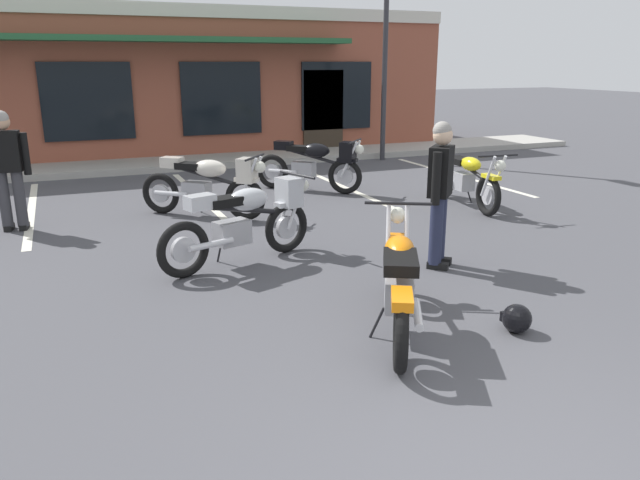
# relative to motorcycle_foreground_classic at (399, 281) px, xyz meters

# --- Properties ---
(ground_plane) EXTENTS (80.00, 80.00, 0.00)m
(ground_plane) POSITION_rel_motorcycle_foreground_classic_xyz_m (-0.41, 1.54, -0.46)
(ground_plane) COLOR #47474C
(sidewalk_kerb) EXTENTS (22.00, 1.80, 0.14)m
(sidewalk_kerb) POSITION_rel_motorcycle_foreground_classic_xyz_m (-0.41, 9.89, -0.39)
(sidewalk_kerb) COLOR #A8A59E
(sidewalk_kerb) RESTS_ON ground_plane
(brick_storefront_building) EXTENTS (15.16, 7.12, 3.58)m
(brick_storefront_building) POSITION_rel_motorcycle_foreground_classic_xyz_m (-0.41, 13.60, 1.33)
(brick_storefront_building) COLOR brown
(brick_storefront_building) RESTS_ON ground_plane
(painted_stall_lines) EXTENTS (11.02, 4.80, 0.01)m
(painted_stall_lines) POSITION_rel_motorcycle_foreground_classic_xyz_m (-0.41, 6.29, -0.46)
(painted_stall_lines) COLOR silver
(painted_stall_lines) RESTS_ON ground_plane
(motorcycle_foreground_classic) EXTENTS (1.26, 1.92, 0.98)m
(motorcycle_foreground_classic) POSITION_rel_motorcycle_foreground_classic_xyz_m (0.00, 0.00, 0.00)
(motorcycle_foreground_classic) COLOR black
(motorcycle_foreground_classic) RESTS_ON ground_plane
(motorcycle_red_sportbike) EXTENTS (1.73, 1.56, 0.98)m
(motorcycle_red_sportbike) POSITION_rel_motorcycle_foreground_classic_xyz_m (-0.59, 4.75, 0.07)
(motorcycle_red_sportbike) COLOR black
(motorcycle_red_sportbike) RESTS_ON ground_plane
(motorcycle_black_cruiser) EXTENTS (2.04, 1.00, 0.98)m
(motorcycle_black_cruiser) POSITION_rel_motorcycle_foreground_classic_xyz_m (-0.68, 2.40, 0.07)
(motorcycle_black_cruiser) COLOR black
(motorcycle_black_cruiser) RESTS_ON ground_plane
(motorcycle_silver_naked) EXTENTS (1.66, 1.64, 0.98)m
(motorcycle_silver_naked) POSITION_rel_motorcycle_foreground_classic_xyz_m (1.63, 5.92, 0.07)
(motorcycle_silver_naked) COLOR black
(motorcycle_silver_naked) RESTS_ON ground_plane
(motorcycle_green_cafe_racer) EXTENTS (0.69, 2.11, 0.98)m
(motorcycle_green_cafe_racer) POSITION_rel_motorcycle_foreground_classic_xyz_m (3.47, 3.86, 0.00)
(motorcycle_green_cafe_racer) COLOR black
(motorcycle_green_cafe_racer) RESTS_ON ground_plane
(person_in_black_shirt) EXTENTS (0.61, 0.32, 1.68)m
(person_in_black_shirt) POSITION_rel_motorcycle_foreground_classic_xyz_m (-3.29, 5.06, 0.49)
(person_in_black_shirt) COLOR black
(person_in_black_shirt) RESTS_ON ground_plane
(person_in_shorts_foreground) EXTENTS (0.49, 0.50, 1.68)m
(person_in_shorts_foreground) POSITION_rel_motorcycle_foreground_classic_xyz_m (1.31, 1.39, 0.49)
(person_in_shorts_foreground) COLOR black
(person_in_shorts_foreground) RESTS_ON ground_plane
(helmet_on_pavement) EXTENTS (0.26, 0.26, 0.26)m
(helmet_on_pavement) POSITION_rel_motorcycle_foreground_classic_xyz_m (0.95, -0.44, -0.33)
(helmet_on_pavement) COLOR black
(helmet_on_pavement) RESTS_ON ground_plane
(parking_lot_lamp_post) EXTENTS (0.24, 0.76, 5.50)m
(parking_lot_lamp_post) POSITION_rel_motorcycle_foreground_classic_xyz_m (4.61, 8.69, 3.04)
(parking_lot_lamp_post) COLOR #2D2D33
(parking_lot_lamp_post) RESTS_ON ground_plane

